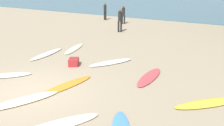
# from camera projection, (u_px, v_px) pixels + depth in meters

# --- Properties ---
(ground_plane) EXTENTS (120.00, 120.00, 0.00)m
(ground_plane) POSITION_uv_depth(u_px,v_px,m) (31.00, 92.00, 8.23)
(ground_plane) COLOR tan
(ocean_water) EXTENTS (120.00, 40.00, 0.08)m
(ocean_water) POSITION_uv_depth(u_px,v_px,m) (213.00, 5.00, 38.64)
(ocean_water) COLOR slate
(ocean_water) RESTS_ON ground_plane
(surfboard_0) EXTENTS (1.19, 2.46, 0.08)m
(surfboard_0) POSITION_uv_depth(u_px,v_px,m) (74.00, 49.00, 13.37)
(surfboard_0) COLOR #ECE9BF
(surfboard_0) RESTS_ON ground_plane
(surfboard_1) EXTENTS (0.83, 2.52, 0.08)m
(surfboard_1) POSITION_uv_depth(u_px,v_px,m) (47.00, 54.00, 12.39)
(surfboard_1) COLOR silver
(surfboard_1) RESTS_ON ground_plane
(surfboard_3) EXTENTS (2.00, 2.08, 0.09)m
(surfboard_3) POSITION_uv_depth(u_px,v_px,m) (208.00, 103.00, 7.38)
(surfboard_3) COLOR yellow
(surfboard_3) RESTS_ON ground_plane
(surfboard_4) EXTENTS (1.60, 2.24, 0.09)m
(surfboard_4) POSITION_uv_depth(u_px,v_px,m) (111.00, 62.00, 11.09)
(surfboard_4) COLOR white
(surfboard_4) RESTS_ON ground_plane
(surfboard_5) EXTENTS (0.88, 2.45, 0.06)m
(surfboard_5) POSITION_uv_depth(u_px,v_px,m) (66.00, 85.00, 8.66)
(surfboard_5) COLOR orange
(surfboard_5) RESTS_ON ground_plane
(surfboard_6) EXTENTS (1.76, 1.73, 0.08)m
(surfboard_6) POSITION_uv_depth(u_px,v_px,m) (6.00, 75.00, 9.56)
(surfboard_6) COLOR white
(surfboard_6) RESTS_ON ground_plane
(surfboard_7) EXTENTS (0.63, 2.22, 0.08)m
(surfboard_7) POSITION_uv_depth(u_px,v_px,m) (149.00, 77.00, 9.40)
(surfboard_7) COLOR #D7494D
(surfboard_7) RESTS_ON ground_plane
(surfboard_8) EXTENTS (1.46, 2.36, 0.08)m
(surfboard_8) POSITION_uv_depth(u_px,v_px,m) (23.00, 100.00, 7.55)
(surfboard_8) COLOR #F6E5BD
(surfboard_8) RESTS_ON ground_plane
(surfboard_9) EXTENTS (1.63, 2.23, 0.06)m
(surfboard_9) POSITION_uv_depth(u_px,v_px,m) (59.00, 125.00, 6.29)
(surfboard_9) COLOR silver
(surfboard_9) RESTS_ON ground_plane
(beachgoer_near) EXTENTS (0.39, 0.39, 1.73)m
(beachgoer_near) POSITION_uv_depth(u_px,v_px,m) (120.00, 19.00, 17.65)
(beachgoer_near) COLOR black
(beachgoer_near) RESTS_ON ground_plane
(beachgoer_mid) EXTENTS (0.35, 0.35, 1.64)m
(beachgoer_mid) POSITION_uv_depth(u_px,v_px,m) (105.00, 11.00, 23.32)
(beachgoer_mid) COLOR black
(beachgoer_mid) RESTS_ON ground_plane
(beachgoer_far) EXTENTS (0.37, 0.37, 1.63)m
(beachgoer_far) POSITION_uv_depth(u_px,v_px,m) (123.00, 14.00, 21.10)
(beachgoer_far) COLOR black
(beachgoer_far) RESTS_ON ground_plane
(beach_cooler) EXTENTS (0.66, 0.72, 0.32)m
(beach_cooler) POSITION_uv_depth(u_px,v_px,m) (74.00, 62.00, 10.78)
(beach_cooler) COLOR #B2282D
(beach_cooler) RESTS_ON ground_plane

